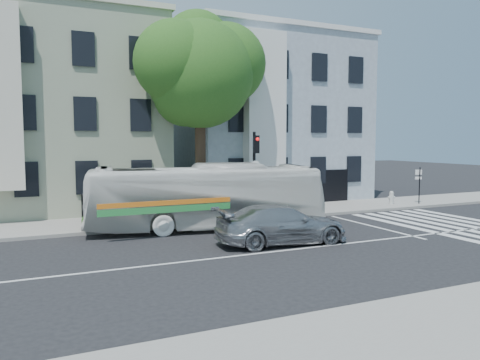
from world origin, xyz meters
TOP-DOWN VIEW (x-y plane):
  - ground at (0.00, 0.00)m, footprint 120.00×120.00m
  - sidewalk_far at (0.00, 8.00)m, footprint 80.00×4.00m
  - sidewalk_near at (0.00, -8.00)m, footprint 80.00×4.00m
  - building_left at (-7.00, 15.00)m, footprint 12.00×10.00m
  - building_right at (7.00, 15.00)m, footprint 12.00×10.00m
  - street_tree at (0.06, 8.74)m, footprint 7.30×5.90m
  - bus at (-0.93, 5.20)m, footprint 4.18×11.08m
  - sedan at (0.70, 1.09)m, footprint 2.57×5.46m
  - hedge at (-1.68, 6.80)m, footprint 8.09×4.27m
  - traffic_signal at (2.41, 6.87)m, footprint 0.45×0.54m
  - fire_hydrant at (12.05, 7.32)m, footprint 0.45×0.27m
  - far_sign_pole at (13.76, 6.82)m, footprint 0.39×0.23m

SIDE VIEW (x-z plane):
  - ground at x=0.00m, z-range 0.00..0.00m
  - sidewalk_far at x=0.00m, z-range 0.00..0.15m
  - sidewalk_near at x=0.00m, z-range 0.00..0.15m
  - hedge at x=-1.68m, z-range 0.15..0.85m
  - fire_hydrant at x=12.05m, z-range 0.16..0.98m
  - sedan at x=0.70m, z-range 0.00..1.54m
  - bus at x=-0.93m, z-range 0.00..3.01m
  - far_sign_pole at x=13.76m, z-range 0.47..2.75m
  - traffic_signal at x=2.41m, z-range 0.66..5.18m
  - building_left at x=-7.00m, z-range 0.00..11.00m
  - building_right at x=7.00m, z-range 0.00..11.00m
  - street_tree at x=0.06m, z-range 2.28..13.38m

